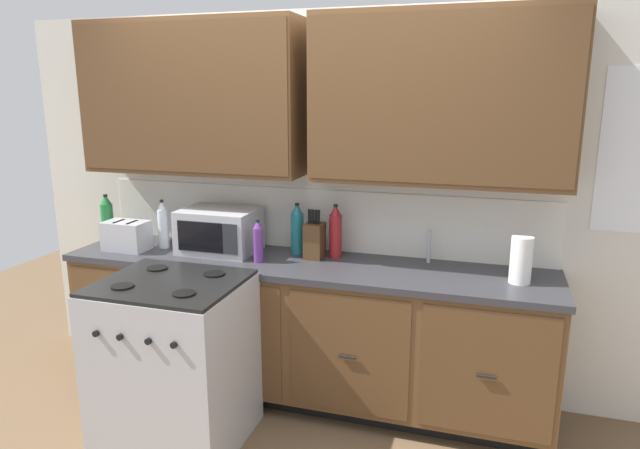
# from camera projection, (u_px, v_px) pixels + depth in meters

# --- Properties ---
(ground_plane) EXTENTS (8.00, 8.00, 0.00)m
(ground_plane) POSITION_uv_depth(u_px,v_px,m) (287.00, 420.00, 3.38)
(ground_plane) COLOR brown
(wall_unit) EXTENTS (4.19, 0.40, 2.41)m
(wall_unit) POSITION_uv_depth(u_px,v_px,m) (312.00, 138.00, 3.46)
(wall_unit) COLOR silver
(wall_unit) RESTS_ON ground_plane
(counter_run) EXTENTS (3.02, 0.64, 0.91)m
(counter_run) POSITION_uv_depth(u_px,v_px,m) (303.00, 329.00, 3.55)
(counter_run) COLOR black
(counter_run) RESTS_ON ground_plane
(stove_range) EXTENTS (0.76, 0.68, 0.95)m
(stove_range) POSITION_uv_depth(u_px,v_px,m) (175.00, 361.00, 3.12)
(stove_range) COLOR #B7B7BC
(stove_range) RESTS_ON ground_plane
(microwave) EXTENTS (0.48, 0.37, 0.28)m
(microwave) POSITION_uv_depth(u_px,v_px,m) (219.00, 231.00, 3.64)
(microwave) COLOR #B7B7BC
(microwave) RESTS_ON counter_run
(toaster) EXTENTS (0.28, 0.18, 0.19)m
(toaster) POSITION_uv_depth(u_px,v_px,m) (126.00, 236.00, 3.69)
(toaster) COLOR #B7B7BC
(toaster) RESTS_ON counter_run
(knife_block) EXTENTS (0.11, 0.14, 0.31)m
(knife_block) POSITION_uv_depth(u_px,v_px,m) (315.00, 240.00, 3.50)
(knife_block) COLOR #52361E
(knife_block) RESTS_ON counter_run
(sink_faucet) EXTENTS (0.02, 0.02, 0.20)m
(sink_faucet) POSITION_uv_depth(u_px,v_px,m) (429.00, 247.00, 3.41)
(sink_faucet) COLOR #B2B5BA
(sink_faucet) RESTS_ON counter_run
(paper_towel_roll) EXTENTS (0.12, 0.12, 0.26)m
(paper_towel_roll) POSITION_uv_depth(u_px,v_px,m) (521.00, 260.00, 3.04)
(paper_towel_roll) COLOR white
(paper_towel_roll) RESTS_ON counter_run
(bottle_red) EXTENTS (0.08, 0.08, 0.34)m
(bottle_red) POSITION_uv_depth(u_px,v_px,m) (336.00, 232.00, 3.51)
(bottle_red) COLOR maroon
(bottle_red) RESTS_ON counter_run
(bottle_violet) EXTENTS (0.06, 0.06, 0.27)m
(bottle_violet) POSITION_uv_depth(u_px,v_px,m) (258.00, 241.00, 3.42)
(bottle_violet) COLOR #663384
(bottle_violet) RESTS_ON counter_run
(bottle_clear) EXTENTS (0.07, 0.07, 0.32)m
(bottle_clear) POSITION_uv_depth(u_px,v_px,m) (163.00, 224.00, 3.72)
(bottle_clear) COLOR silver
(bottle_clear) RESTS_ON counter_run
(bottle_green) EXTENTS (0.08, 0.08, 0.34)m
(bottle_green) POSITION_uv_depth(u_px,v_px,m) (107.00, 219.00, 3.86)
(bottle_green) COLOR #237A38
(bottle_green) RESTS_ON counter_run
(bottle_teal) EXTENTS (0.08, 0.08, 0.33)m
(bottle_teal) POSITION_uv_depth(u_px,v_px,m) (297.00, 229.00, 3.58)
(bottle_teal) COLOR #1E707A
(bottle_teal) RESTS_ON counter_run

